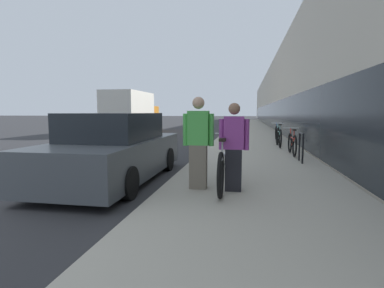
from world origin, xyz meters
name	(u,v)px	position (x,y,z in m)	size (l,w,h in m)	color
sidewalk_slab	(250,130)	(5.83, 21.00, 0.06)	(3.72, 70.00, 0.12)	#B2AA99
storefront_facade	(318,97)	(12.72, 29.00, 3.03)	(10.01, 70.00, 6.08)	beige
tandem_bicycle	(224,165)	(5.16, 2.01, 0.53)	(0.52, 2.46, 0.98)	black
person_rider	(234,147)	(5.34, 1.72, 0.92)	(0.54, 0.21, 1.59)	black
person_bystander	(198,143)	(4.69, 1.77, 0.98)	(0.58, 0.23, 1.71)	#756B5B
bike_rack_hoop	(301,144)	(7.10, 5.19, 0.64)	(0.05, 0.60, 0.84)	black
cruiser_bike_nearest	(292,144)	(7.08, 6.71, 0.50)	(0.52, 1.74, 0.89)	black
cruiser_bike_middle	(279,137)	(6.88, 9.09, 0.52)	(0.52, 1.90, 0.96)	black
cruiser_bike_farthest	(277,133)	(7.07, 11.66, 0.51)	(0.52, 1.75, 0.91)	black
parked_sedan_curbside	(114,150)	(2.64, 2.57, 0.70)	(1.96, 4.50, 1.53)	#4C5156
moving_truck	(131,113)	(-2.75, 17.16, 1.50)	(2.38, 6.35, 2.98)	orange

